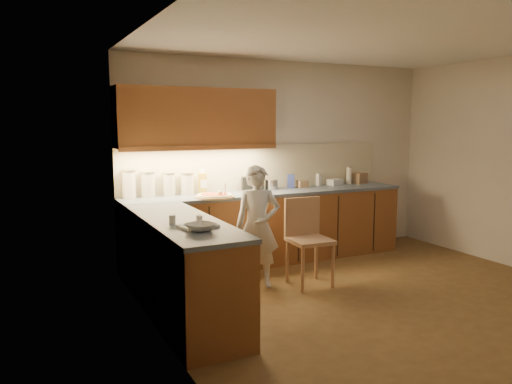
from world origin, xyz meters
TOP-DOWN VIEW (x-y plane):
  - room at (0.00, 0.00)m, footprint 4.54×4.50m
  - l_counter at (-0.92, 1.25)m, footprint 3.77×2.62m
  - backsplash at (-0.38, 1.99)m, footprint 3.75×0.02m
  - upper_cabinets at (-1.27, 1.82)m, footprint 1.95×0.36m
  - pizza_on_board at (-1.19, 1.51)m, footprint 0.46×0.46m
  - child at (-0.93, 0.90)m, footprint 0.57×0.49m
  - wooden_chair at (-0.41, 0.72)m, footprint 0.46×0.46m
  - mixing_bowl at (-1.95, -0.11)m, footprint 0.30×0.30m
  - canister_a at (-2.10, 1.89)m, footprint 0.17×0.17m
  - canister_b at (-1.88, 1.89)m, footprint 0.17×0.17m
  - canister_c at (-1.62, 1.88)m, footprint 0.15×0.15m
  - canister_d at (-1.40, 1.87)m, footprint 0.17×0.17m
  - oil_jug at (-1.21, 1.86)m, footprint 0.12×0.11m
  - toaster at (-0.51, 1.88)m, footprint 0.31×0.23m
  - steel_pot at (-0.26, 1.84)m, footprint 0.17×0.17m
  - blue_box at (0.05, 1.86)m, footprint 0.11×0.10m
  - card_box_a at (0.21, 1.83)m, footprint 0.14×0.10m
  - white_bottle at (0.52, 1.91)m, footprint 0.07×0.07m
  - flat_pack at (0.76, 1.86)m, footprint 0.23×0.18m
  - tall_jar at (0.99, 1.84)m, footprint 0.08×0.08m
  - card_box_b at (1.18, 1.85)m, footprint 0.23×0.20m
  - dough_cloth at (-1.93, 0.01)m, footprint 0.33×0.29m
  - spice_jar_a at (-2.08, 0.25)m, footprint 0.06×0.06m
  - spice_jar_b at (-1.87, 0.15)m, footprint 0.07×0.07m

SIDE VIEW (x-z plane):
  - l_counter at x=-0.92m, z-range 0.00..0.92m
  - wooden_chair at x=-0.41m, z-range 0.08..1.04m
  - child at x=-0.93m, z-range 0.00..1.34m
  - dough_cloth at x=-1.93m, z-range 0.92..0.94m
  - pizza_on_board at x=-1.19m, z-range 0.85..1.03m
  - mixing_bowl at x=-1.95m, z-range 0.92..0.98m
  - spice_jar_b at x=-1.87m, z-range 0.92..0.99m
  - spice_jar_a at x=-2.08m, z-range 0.92..1.00m
  - flat_pack at x=0.76m, z-range 0.92..1.00m
  - card_box_a at x=0.21m, z-range 0.92..1.02m
  - steel_pot at x=-0.26m, z-range 0.92..1.05m
  - card_box_b at x=1.18m, z-range 0.92..1.07m
  - white_bottle at x=0.52m, z-range 0.92..1.08m
  - toaster at x=-0.51m, z-range 0.92..1.10m
  - blue_box at x=0.05m, z-range 0.92..1.10m
  - tall_jar at x=0.99m, z-range 0.92..1.18m
  - canister_d at x=-1.40m, z-range 0.92..1.19m
  - oil_jug at x=-1.21m, z-range 0.91..1.21m
  - canister_c at x=-1.62m, z-range 0.92..1.20m
  - canister_b at x=-1.88m, z-range 0.92..1.22m
  - canister_a at x=-2.10m, z-range 0.92..1.25m
  - backsplash at x=-0.38m, z-range 0.92..1.50m
  - room at x=0.00m, z-range 0.37..2.99m
  - upper_cabinets at x=-1.27m, z-range 1.48..2.21m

